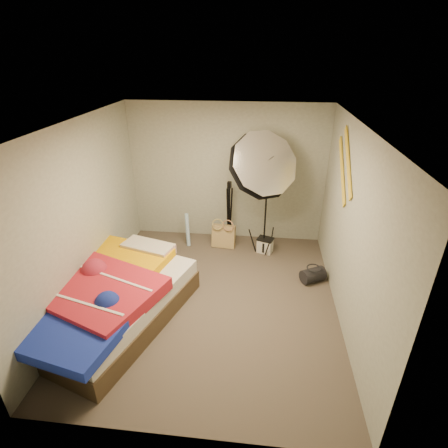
# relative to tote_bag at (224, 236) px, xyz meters

# --- Properties ---
(floor) EXTENTS (4.00, 4.00, 0.00)m
(floor) POSITION_rel_tote_bag_xyz_m (0.01, -1.57, -0.21)
(floor) COLOR #4E463C
(floor) RESTS_ON ground
(ceiling) EXTENTS (4.00, 4.00, 0.00)m
(ceiling) POSITION_rel_tote_bag_xyz_m (0.01, -1.57, 2.29)
(ceiling) COLOR silver
(ceiling) RESTS_ON wall_back
(wall_back) EXTENTS (3.50, 0.00, 3.50)m
(wall_back) POSITION_rel_tote_bag_xyz_m (0.01, 0.43, 1.04)
(wall_back) COLOR #9FA494
(wall_back) RESTS_ON floor
(wall_front) EXTENTS (3.50, 0.00, 3.50)m
(wall_front) POSITION_rel_tote_bag_xyz_m (0.01, -3.57, 1.04)
(wall_front) COLOR #9FA494
(wall_front) RESTS_ON floor
(wall_left) EXTENTS (0.00, 4.00, 4.00)m
(wall_left) POSITION_rel_tote_bag_xyz_m (-1.74, -1.57, 1.04)
(wall_left) COLOR #9FA494
(wall_left) RESTS_ON floor
(wall_right) EXTENTS (0.00, 4.00, 4.00)m
(wall_right) POSITION_rel_tote_bag_xyz_m (1.76, -1.57, 1.04)
(wall_right) COLOR #9FA494
(wall_right) RESTS_ON floor
(tote_bag) EXTENTS (0.44, 0.23, 0.43)m
(tote_bag) POSITION_rel_tote_bag_xyz_m (0.00, 0.00, 0.00)
(tote_bag) COLOR tan
(tote_bag) RESTS_ON floor
(wrapping_roll) EXTENTS (0.13, 0.19, 0.61)m
(wrapping_roll) POSITION_rel_tote_bag_xyz_m (-0.66, -0.01, 0.10)
(wrapping_roll) COLOR #4A8FC3
(wrapping_roll) RESTS_ON floor
(camera_case) EXTENTS (0.30, 0.26, 0.25)m
(camera_case) POSITION_rel_tote_bag_xyz_m (0.76, -0.12, -0.08)
(camera_case) COLOR silver
(camera_case) RESTS_ON floor
(duffel_bag) EXTENTS (0.43, 0.38, 0.22)m
(duffel_bag) POSITION_rel_tote_bag_xyz_m (1.51, -0.92, -0.10)
(duffel_bag) COLOR black
(duffel_bag) RESTS_ON floor
(wall_stripe_upper) EXTENTS (0.02, 0.91, 0.78)m
(wall_stripe_upper) POSITION_rel_tote_bag_xyz_m (1.74, -0.97, 1.74)
(wall_stripe_upper) COLOR gold
(wall_stripe_upper) RESTS_ON wall_right
(wall_stripe_lower) EXTENTS (0.02, 0.91, 0.78)m
(wall_stripe_lower) POSITION_rel_tote_bag_xyz_m (1.74, -0.72, 1.54)
(wall_stripe_lower) COLOR gold
(wall_stripe_lower) RESTS_ON wall_right
(bed) EXTENTS (2.15, 2.68, 0.65)m
(bed) POSITION_rel_tote_bag_xyz_m (-1.31, -2.06, 0.12)
(bed) COLOR #433321
(bed) RESTS_ON floor
(photo_umbrella) EXTENTS (1.14, 1.19, 2.30)m
(photo_umbrella) POSITION_rel_tote_bag_xyz_m (0.62, -0.31, 1.44)
(photo_umbrella) COLOR black
(photo_umbrella) RESTS_ON floor
(camera_tripod) EXTENTS (0.08, 0.08, 1.19)m
(camera_tripod) POSITION_rel_tote_bag_xyz_m (0.08, 0.20, 0.47)
(camera_tripod) COLOR black
(camera_tripod) RESTS_ON floor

